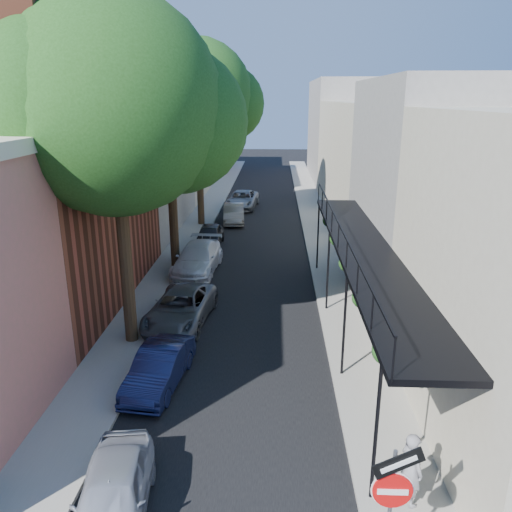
# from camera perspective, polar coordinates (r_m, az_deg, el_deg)

# --- Properties ---
(road_surface) EXTENTS (6.00, 64.00, 0.01)m
(road_surface) POSITION_cam_1_polar(r_m,az_deg,el_deg) (36.64, 0.34, 4.63)
(road_surface) COLOR black
(road_surface) RESTS_ON ground
(sidewalk_left) EXTENTS (2.00, 64.00, 0.12)m
(sidewalk_left) POSITION_cam_1_polar(r_m,az_deg,el_deg) (36.97, -5.89, 4.75)
(sidewalk_left) COLOR gray
(sidewalk_left) RESTS_ON ground
(sidewalk_right) EXTENTS (2.00, 64.00, 0.12)m
(sidewalk_right) POSITION_cam_1_polar(r_m,az_deg,el_deg) (36.71, 6.61, 4.63)
(sidewalk_right) COLOR gray
(sidewalk_right) RESTS_ON ground
(buildings_left) EXTENTS (10.10, 59.10, 12.00)m
(buildings_left) POSITION_cam_1_polar(r_m,az_deg,el_deg) (36.16, -14.94, 11.81)
(buildings_left) COLOR #AF6F59
(buildings_left) RESTS_ON ground
(buildings_right) EXTENTS (9.80, 55.00, 10.00)m
(buildings_right) POSITION_cam_1_polar(r_m,az_deg,el_deg) (36.22, 14.96, 10.99)
(buildings_right) COLOR #BFB89D
(buildings_right) RESTS_ON ground
(sign_post) EXTENTS (0.89, 0.17, 2.99)m
(sign_post) POSITION_cam_1_polar(r_m,az_deg,el_deg) (9.31, 15.30, -24.93)
(sign_post) COLOR #595B60
(sign_post) RESTS_ON ground
(oak_near) EXTENTS (7.48, 6.80, 11.42)m
(oak_near) POSITION_cam_1_polar(r_m,az_deg,el_deg) (16.58, -14.25, 15.86)
(oak_near) COLOR #322314
(oak_near) RESTS_ON ground
(oak_mid) EXTENTS (6.60, 6.00, 10.20)m
(oak_mid) POSITION_cam_1_polar(r_m,az_deg,el_deg) (24.38, -8.94, 14.63)
(oak_mid) COLOR #322314
(oak_mid) RESTS_ON ground
(oak_far) EXTENTS (7.70, 7.00, 11.90)m
(oak_far) POSITION_cam_1_polar(r_m,az_deg,el_deg) (33.26, -5.87, 17.57)
(oak_far) COLOR #322314
(oak_far) RESTS_ON ground
(parked_car_a) EXTENTS (1.88, 3.73, 1.22)m
(parked_car_a) POSITION_cam_1_polar(r_m,az_deg,el_deg) (11.49, -16.06, -24.79)
(parked_car_a) COLOR #9195A0
(parked_car_a) RESTS_ON ground
(parked_car_b) EXTENTS (1.66, 3.68, 1.17)m
(parked_car_b) POSITION_cam_1_polar(r_m,az_deg,el_deg) (15.45, -10.99, -12.42)
(parked_car_b) COLOR #13183D
(parked_car_b) RESTS_ON ground
(parked_car_c) EXTENTS (2.51, 4.68, 1.25)m
(parked_car_c) POSITION_cam_1_polar(r_m,az_deg,el_deg) (19.25, -8.62, -5.89)
(parked_car_c) COLOR #575A5F
(parked_car_c) RESTS_ON ground
(parked_car_d) EXTENTS (2.26, 4.90, 1.39)m
(parked_car_d) POSITION_cam_1_polar(r_m,az_deg,el_deg) (24.72, -6.67, -0.28)
(parked_car_d) COLOR white
(parked_car_d) RESTS_ON ground
(parked_car_e) EXTENTS (1.51, 3.68, 1.25)m
(parked_car_e) POSITION_cam_1_polar(r_m,az_deg,el_deg) (29.03, -5.33, 2.34)
(parked_car_e) COLOR black
(parked_car_e) RESTS_ON ground
(parked_car_f) EXTENTS (1.71, 4.03, 1.29)m
(parked_car_f) POSITION_cam_1_polar(r_m,az_deg,el_deg) (34.45, -2.57, 4.87)
(parked_car_f) COLOR gray
(parked_car_f) RESTS_ON ground
(parked_car_g) EXTENTS (2.61, 4.94, 1.32)m
(parked_car_g) POSITION_cam_1_polar(r_m,az_deg,el_deg) (39.16, -1.59, 6.45)
(parked_car_g) COLOR gray
(parked_car_g) RESTS_ON ground
(pedestrian) EXTENTS (0.60, 0.71, 1.66)m
(pedestrian) POSITION_cam_1_polar(r_m,az_deg,el_deg) (11.61, 17.31, -22.18)
(pedestrian) COLOR gray
(pedestrian) RESTS_ON sidewalk_right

